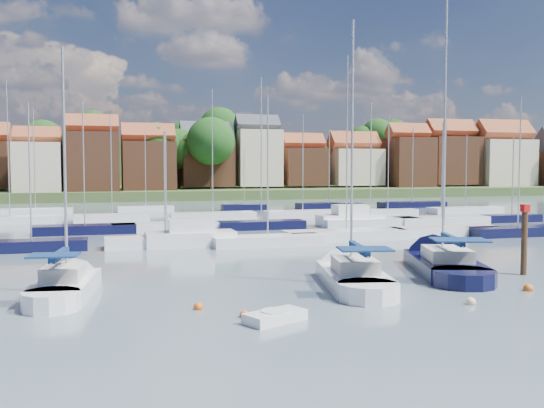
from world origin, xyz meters
name	(u,v)px	position (x,y,z in m)	size (l,w,h in m)	color
ground	(212,222)	(0.00, 40.00, 0.00)	(260.00, 260.00, 0.00)	#405057
sailboat_left	(69,285)	(-13.70, 4.42, 0.36)	(3.90, 9.87, 13.15)	white
sailboat_centre	(348,275)	(0.95, 3.18, 0.36)	(5.17, 11.56, 15.23)	white
sailboat_navy	(438,262)	(8.12, 5.81, 0.35)	(7.27, 13.35, 17.85)	black
tender	(275,317)	(-5.36, -4.13, 0.21)	(2.84, 2.17, 0.56)	white
timber_piling	(524,256)	(11.62, 2.22, 1.09)	(0.40, 0.40, 6.38)	#4C331E
buoy_b	(244,317)	(-6.39, -3.05, 0.00)	(0.41, 0.41, 0.41)	#D85914
buoy_c	(199,309)	(-8.01, -1.09, 0.00)	(0.44, 0.44, 0.44)	#D85914
buoy_d	(471,304)	(4.18, -3.56, 0.00)	(0.46, 0.46, 0.46)	beige
buoy_e	(351,272)	(2.23, 5.72, 0.00)	(0.46, 0.46, 0.46)	#D85914
buoy_f	(528,291)	(8.80, -1.71, 0.00)	(0.52, 0.52, 0.52)	#D85914
marina_field	(238,222)	(1.91, 35.15, 0.43)	(79.62, 41.41, 15.93)	white
far_shore_town	(157,173)	(2.23, 132.67, 4.61)	(212.46, 90.00, 22.27)	#40552A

